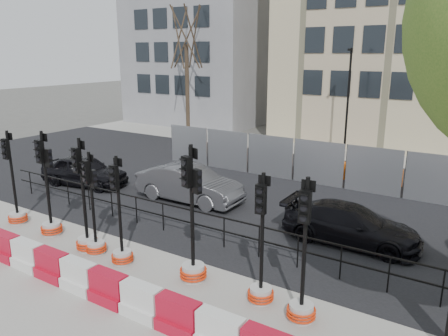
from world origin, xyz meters
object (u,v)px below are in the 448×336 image
Objects in this scene: traffic_signal_d at (95,231)px; traffic_signal_h at (302,293)px; traffic_signal_a at (16,205)px; car_c at (351,225)px; car_a at (84,171)px.

traffic_signal_d is 6.43m from traffic_signal_h.
traffic_signal_d is (4.13, -0.15, 0.06)m from traffic_signal_a.
traffic_signal_h is 0.78× the size of car_c.
car_c is at bearing 88.55° from traffic_signal_h.
car_c is at bearing -98.18° from car_a.
traffic_signal_h reaches higher than car_c.
traffic_signal_h is 12.90m from car_a.
traffic_signal_a is 0.79× the size of car_a.
traffic_signal_h reaches higher than car_a.
car_c is (-0.33, 4.63, -0.07)m from traffic_signal_h.
traffic_signal_h is (6.43, 0.16, -0.05)m from traffic_signal_d.
traffic_signal_a reaches higher than car_c.
traffic_signal_a is 1.06× the size of traffic_signal_d.
traffic_signal_d reaches higher than car_c.
traffic_signal_h is 0.80× the size of car_a.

